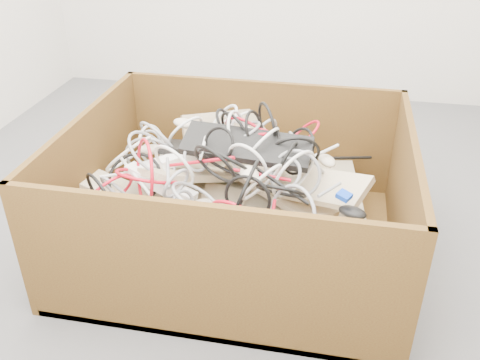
% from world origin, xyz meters
% --- Properties ---
extents(ground, '(3.00, 3.00, 0.00)m').
position_xyz_m(ground, '(0.00, 0.00, 0.00)').
color(ground, '#59595C').
rests_on(ground, ground).
extents(cardboard_box, '(1.24, 1.04, 0.54)m').
position_xyz_m(cardboard_box, '(0.09, -0.27, 0.13)').
color(cardboard_box, '#412710').
rests_on(cardboard_box, ground).
extents(keyboard_pile, '(1.27, 1.09, 0.37)m').
position_xyz_m(keyboard_pile, '(0.09, -0.24, 0.28)').
color(keyboard_pile, beige).
rests_on(keyboard_pile, cardboard_box).
extents(mice_scatter, '(0.92, 0.72, 0.23)m').
position_xyz_m(mice_scatter, '(0.19, -0.35, 0.34)').
color(mice_scatter, beige).
rests_on(mice_scatter, keyboard_pile).
extents(power_strip_left, '(0.27, 0.14, 0.11)m').
position_xyz_m(power_strip_left, '(-0.15, -0.25, 0.36)').
color(power_strip_left, white).
rests_on(power_strip_left, keyboard_pile).
extents(power_strip_right, '(0.30, 0.15, 0.10)m').
position_xyz_m(power_strip_right, '(-0.16, -0.39, 0.33)').
color(power_strip_right, white).
rests_on(power_strip_right, keyboard_pile).
extents(vga_plug, '(0.06, 0.06, 0.03)m').
position_xyz_m(vga_plug, '(0.50, -0.41, 0.37)').
color(vga_plug, '#0D3AC8').
rests_on(vga_plug, keyboard_pile).
extents(cable_tangle, '(1.08, 0.87, 0.43)m').
position_xyz_m(cable_tangle, '(0.03, -0.30, 0.40)').
color(cable_tangle, black).
rests_on(cable_tangle, keyboard_pile).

